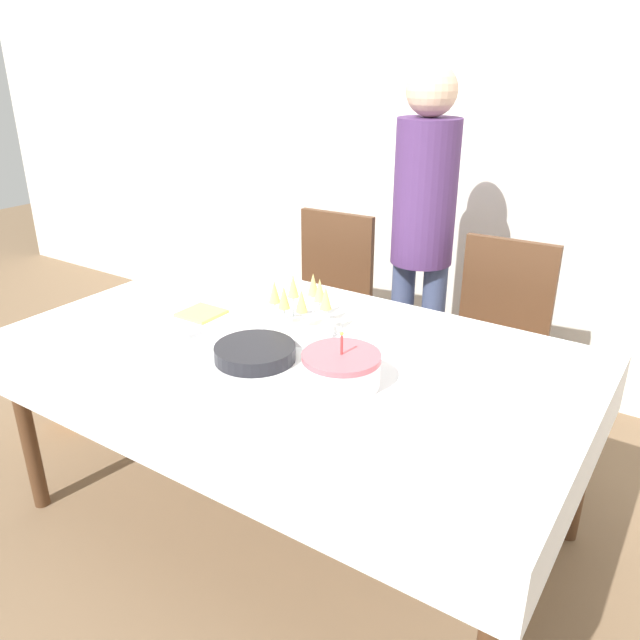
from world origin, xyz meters
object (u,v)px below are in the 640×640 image
object	(u,v)px
dining_chair_far_left	(326,301)
birthday_cake	(341,369)
plate_stack_dessert	(304,331)
champagne_tray	(302,304)
dining_chair_far_right	(495,342)
person_standing	(423,220)
gift_bag	(81,394)
plate_stack_main	(255,352)

from	to	relation	value
dining_chair_far_left	birthday_cake	bearing A→B (deg)	-54.81
plate_stack_dessert	champagne_tray	bearing A→B (deg)	131.68
dining_chair_far_right	person_standing	world-z (taller)	person_standing
plate_stack_dessert	person_standing	world-z (taller)	person_standing
birthday_cake	gift_bag	world-z (taller)	birthday_cake
champagne_tray	gift_bag	size ratio (longest dim) A/B	1.06
person_standing	gift_bag	world-z (taller)	person_standing
dining_chair_far_right	birthday_cake	bearing A→B (deg)	-98.36
plate_stack_dessert	person_standing	distance (m)	0.91
person_standing	plate_stack_dessert	bearing A→B (deg)	-92.71
dining_chair_far_right	champagne_tray	bearing A→B (deg)	-124.12
birthday_cake	champagne_tray	xyz separation A→B (m)	(-0.35, 0.29, 0.04)
dining_chair_far_right	gift_bag	bearing A→B (deg)	-153.41
dining_chair_far_left	plate_stack_main	world-z (taller)	dining_chair_far_left
dining_chair_far_right	plate_stack_dessert	size ratio (longest dim) A/B	4.57
person_standing	dining_chair_far_left	bearing A→B (deg)	-169.70
birthday_cake	gift_bag	distance (m)	1.74
plate_stack_main	gift_bag	world-z (taller)	plate_stack_main
plate_stack_dessert	person_standing	bearing A→B (deg)	87.29
plate_stack_dessert	plate_stack_main	bearing A→B (deg)	-95.40
dining_chair_far_right	birthday_cake	xyz separation A→B (m)	(-0.15, -1.03, 0.27)
dining_chair_far_left	birthday_cake	world-z (taller)	dining_chair_far_left
dining_chair_far_left	plate_stack_main	xyz separation A→B (m)	(0.40, -1.04, 0.25)
dining_chair_far_right	birthday_cake	world-z (taller)	dining_chair_far_right
person_standing	champagne_tray	bearing A→B (deg)	-96.13
dining_chair_far_right	plate_stack_main	world-z (taller)	dining_chair_far_right
plate_stack_main	dining_chair_far_right	bearing A→B (deg)	65.38
plate_stack_dessert	gift_bag	size ratio (longest dim) A/B	0.77
plate_stack_main	plate_stack_dessert	bearing A→B (deg)	84.60
birthday_cake	dining_chair_far_left	bearing A→B (deg)	125.19
plate_stack_dessert	person_standing	xyz separation A→B (m)	(0.04, 0.88, 0.23)
dining_chair_far_left	birthday_cake	xyz separation A→B (m)	(0.73, -1.03, 0.27)
dining_chair_far_left	gift_bag	bearing A→B (deg)	-134.93
dining_chair_far_left	person_standing	bearing A→B (deg)	10.30
dining_chair_far_left	dining_chair_far_right	size ratio (longest dim) A/B	1.00
birthday_cake	plate_stack_main	distance (m)	0.33
plate_stack_main	gift_bag	distance (m)	1.44
dining_chair_far_left	person_standing	xyz separation A→B (m)	(0.47, 0.08, 0.47)
person_standing	gift_bag	xyz separation A→B (m)	(-1.34, -0.96, -0.86)
plate_stack_main	gift_bag	bearing A→B (deg)	172.60
champagne_tray	plate_stack_main	distance (m)	0.31
dining_chair_far_left	plate_stack_main	bearing A→B (deg)	-69.02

